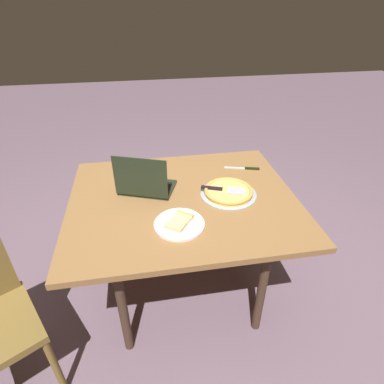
{
  "coord_description": "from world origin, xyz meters",
  "views": [
    {
      "loc": [
        -0.2,
        -1.46,
        1.73
      ],
      "look_at": [
        0.05,
        -0.02,
        0.78
      ],
      "focal_mm": 29.27,
      "sensor_mm": 36.0,
      "label": 1
    }
  ],
  "objects_px": {
    "laptop": "(145,184)",
    "dining_table": "(183,207)",
    "table_knife": "(245,168)",
    "pizza_tray": "(228,192)",
    "pizza_plate": "(179,223)"
  },
  "relations": [
    {
      "from": "laptop",
      "to": "table_knife",
      "type": "distance_m",
      "value": 0.69
    },
    {
      "from": "laptop",
      "to": "pizza_tray",
      "type": "distance_m",
      "value": 0.48
    },
    {
      "from": "laptop",
      "to": "pizza_plate",
      "type": "relative_size",
      "value": 1.41
    },
    {
      "from": "table_knife",
      "to": "dining_table",
      "type": "bearing_deg",
      "value": -149.35
    },
    {
      "from": "dining_table",
      "to": "pizza_tray",
      "type": "distance_m",
      "value": 0.28
    },
    {
      "from": "laptop",
      "to": "dining_table",
      "type": "bearing_deg",
      "value": -24.42
    },
    {
      "from": "dining_table",
      "to": "table_knife",
      "type": "distance_m",
      "value": 0.53
    },
    {
      "from": "pizza_tray",
      "to": "table_knife",
      "type": "bearing_deg",
      "value": 55.25
    },
    {
      "from": "dining_table",
      "to": "pizza_plate",
      "type": "distance_m",
      "value": 0.26
    },
    {
      "from": "laptop",
      "to": "table_knife",
      "type": "relative_size",
      "value": 1.59
    },
    {
      "from": "pizza_tray",
      "to": "table_knife",
      "type": "xyz_separation_m",
      "value": [
        0.19,
        0.28,
        -0.01
      ]
    },
    {
      "from": "dining_table",
      "to": "pizza_tray",
      "type": "height_order",
      "value": "pizza_tray"
    },
    {
      "from": "dining_table",
      "to": "table_knife",
      "type": "bearing_deg",
      "value": 30.65
    },
    {
      "from": "laptop",
      "to": "table_knife",
      "type": "xyz_separation_m",
      "value": [
        0.66,
        0.18,
        -0.05
      ]
    },
    {
      "from": "laptop",
      "to": "pizza_plate",
      "type": "bearing_deg",
      "value": -65.56
    }
  ]
}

